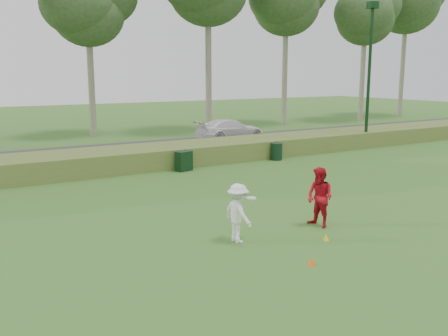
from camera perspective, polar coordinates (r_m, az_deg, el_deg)
ground at (r=13.16m, az=9.22°, el=-8.39°), size 120.00×120.00×0.00m
reed_strip at (r=23.20m, az=-10.37°, el=1.11°), size 80.00×3.00×0.90m
park_road at (r=27.94m, az=-14.06°, el=1.72°), size 80.00×6.00×0.06m
lamp_post at (r=30.14m, az=16.39°, el=12.87°), size 0.70×0.70×8.18m
tree_4 at (r=35.62m, az=-15.33°, el=17.40°), size 6.24×6.24×11.50m
tree_7 at (r=47.20m, az=15.87°, el=16.58°), size 6.50×6.50×12.50m
player_white at (r=12.82m, az=1.63°, el=-5.16°), size 0.84×1.01×1.53m
player_red at (r=14.29m, az=10.90°, el=-3.33°), size 0.74×0.90×1.70m
cone_orange at (r=11.67m, az=9.96°, el=-10.44°), size 0.18×0.18×0.20m
cone_yellow at (r=13.38m, az=11.55°, el=-7.71°), size 0.17×0.17×0.19m
utility_cabinet at (r=22.20m, az=-4.62°, el=0.79°), size 0.79×0.59×0.88m
trash_bin at (r=25.05m, az=6.04°, el=1.88°), size 0.69×0.69×0.85m
car_right at (r=32.00m, az=0.69°, el=4.42°), size 4.55×1.86×1.32m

